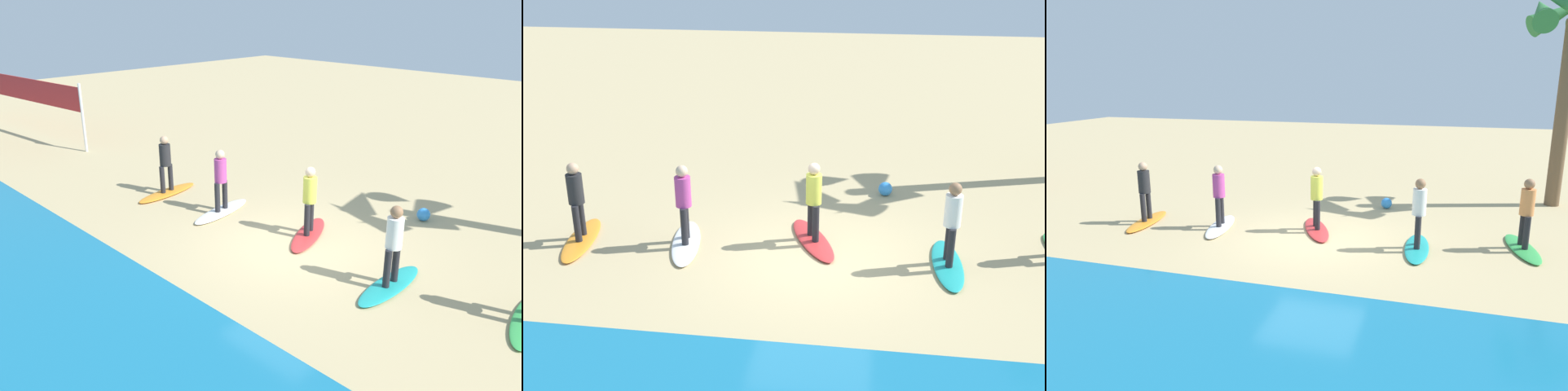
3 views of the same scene
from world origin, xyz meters
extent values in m
plane|color=tan|center=(0.00, 0.00, 0.00)|extent=(60.00, 60.00, 0.00)
ellipsoid|color=teal|center=(-2.59, 0.02, 0.04)|extent=(0.63, 2.12, 0.09)
cylinder|color=#232328|center=(-2.59, 0.18, 0.48)|extent=(0.14, 0.14, 0.78)
cylinder|color=#232328|center=(-2.58, -0.14, 0.48)|extent=(0.14, 0.14, 0.78)
cylinder|color=white|center=(-2.59, 0.02, 1.18)|extent=(0.32, 0.32, 0.62)
sphere|color=#9E704C|center=(-2.59, 0.02, 1.61)|extent=(0.24, 0.24, 0.24)
ellipsoid|color=red|center=(0.08, -0.69, 0.04)|extent=(1.36, 2.15, 0.09)
cylinder|color=#232328|center=(0.02, -0.55, 0.48)|extent=(0.14, 0.14, 0.78)
cylinder|color=#232328|center=(0.15, -0.84, 0.48)|extent=(0.14, 0.14, 0.78)
cylinder|color=#E0E04C|center=(0.08, -0.69, 1.18)|extent=(0.32, 0.32, 0.62)
sphere|color=beige|center=(0.08, -0.69, 1.61)|extent=(0.24, 0.24, 0.24)
ellipsoid|color=white|center=(2.65, -0.19, 0.04)|extent=(0.95, 2.17, 0.09)
cylinder|color=#232328|center=(2.62, -0.04, 0.48)|extent=(0.14, 0.14, 0.78)
cylinder|color=#232328|center=(2.68, -0.35, 0.48)|extent=(0.14, 0.14, 0.78)
cylinder|color=#B74293|center=(2.65, -0.19, 1.18)|extent=(0.32, 0.32, 0.62)
sphere|color=beige|center=(2.65, -0.19, 1.61)|extent=(0.24, 0.24, 0.24)
ellipsoid|color=orange|center=(4.84, -0.03, 0.04)|extent=(0.84, 2.16, 0.09)
cylinder|color=#232328|center=(4.82, 0.13, 0.48)|extent=(0.14, 0.14, 0.78)
cylinder|color=#232328|center=(4.86, -0.19, 0.48)|extent=(0.14, 0.14, 0.78)
cylinder|color=#262628|center=(4.84, -0.03, 1.18)|extent=(0.32, 0.32, 0.62)
sphere|color=tan|center=(4.84, -0.03, 1.61)|extent=(0.24, 0.24, 0.24)
cylinder|color=silver|center=(10.68, -0.61, 1.25)|extent=(0.10, 0.10, 2.50)
cube|color=red|center=(15.16, -0.18, 1.90)|extent=(8.96, 0.89, 0.90)
sphere|color=#338CE5|center=(-1.41, -3.48, 0.17)|extent=(0.34, 0.34, 0.34)
camera|label=1|loc=(-7.14, 8.24, 5.35)|focal=36.24mm
camera|label=2|loc=(-1.02, 11.42, 6.02)|focal=44.90mm
camera|label=3|loc=(-3.16, 11.05, 4.01)|focal=33.07mm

